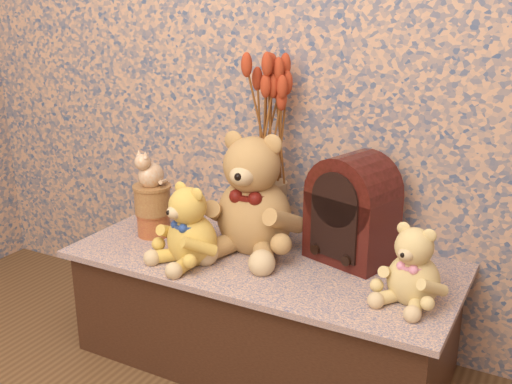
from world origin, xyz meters
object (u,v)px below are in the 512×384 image
cathedral_radio (353,208)px  cat_figurine (151,167)px  teddy_medium (191,220)px  ceramic_vase (269,210)px  teddy_large (254,187)px  biscuit_tin_lower (154,224)px  teddy_small (415,261)px

cathedral_radio → cat_figurine: bearing=-152.2°
teddy_medium → ceramic_vase: teddy_medium is taller
teddy_large → cat_figurine: bearing=-175.7°
teddy_large → teddy_medium: bearing=-129.2°
ceramic_vase → teddy_large: bearing=-91.1°
teddy_large → cat_figurine: (-0.37, -0.07, 0.04)m
teddy_medium → biscuit_tin_lower: (-0.25, 0.12, -0.10)m
teddy_medium → biscuit_tin_lower: teddy_medium is taller
biscuit_tin_lower → cat_figurine: size_ratio=0.85×
cat_figurine → biscuit_tin_lower: bearing=13.3°
teddy_large → cathedral_radio: teddy_large is taller
teddy_small → cat_figurine: cat_figurine is taller
cathedral_radio → ceramic_vase: bearing=-170.2°
teddy_large → cat_figurine: size_ratio=3.16×
teddy_medium → biscuit_tin_lower: 0.29m
teddy_medium → biscuit_tin_lower: size_ratio=2.40×
teddy_large → ceramic_vase: bearing=82.7°
teddy_small → biscuit_tin_lower: size_ratio=2.11×
ceramic_vase → cat_figurine: cat_figurine is taller
teddy_medium → cat_figurine: cat_figurine is taller
cathedral_radio → cat_figurine: (-0.69, -0.14, 0.07)m
teddy_large → teddy_small: 0.59m
teddy_medium → ceramic_vase: bearing=87.8°
cathedral_radio → ceramic_vase: 0.33m
cathedral_radio → cat_figurine: 0.71m
cathedral_radio → biscuit_tin_lower: bearing=-152.2°
ceramic_vase → biscuit_tin_lower: (-0.37, -0.18, -0.06)m
cathedral_radio → biscuit_tin_lower: (-0.69, -0.14, -0.13)m
teddy_medium → cat_figurine: 0.30m
biscuit_tin_lower → teddy_large: bearing=10.5°
teddy_medium → ceramic_vase: (0.13, 0.30, -0.04)m
teddy_large → teddy_small: (0.57, -0.12, -0.09)m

